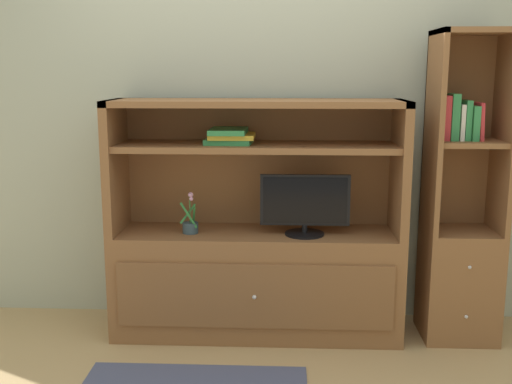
{
  "coord_description": "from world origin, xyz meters",
  "views": [
    {
      "loc": [
        0.16,
        -3.13,
        1.57
      ],
      "look_at": [
        0.0,
        0.35,
        0.88
      ],
      "focal_mm": 43.19,
      "sensor_mm": 36.0,
      "label": 1
    }
  ],
  "objects": [
    {
      "name": "ground_plane",
      "position": [
        0.0,
        0.0,
        0.0
      ],
      "size": [
        8.0,
        8.0,
        0.0
      ],
      "primitive_type": "plane",
      "color": "tan"
    },
    {
      "name": "painted_rear_wall",
      "position": [
        0.0,
        0.75,
        1.4
      ],
      "size": [
        6.0,
        0.1,
        2.8
      ],
      "primitive_type": "cube",
      "color": "#ADB29E",
      "rests_on": "ground_plane"
    },
    {
      "name": "media_console",
      "position": [
        0.0,
        0.4,
        0.47
      ],
      "size": [
        1.7,
        0.49,
        1.4
      ],
      "color": "brown",
      "rests_on": "ground_plane"
    },
    {
      "name": "tv_monitor",
      "position": [
        0.28,
        0.34,
        0.81
      ],
      "size": [
        0.52,
        0.23,
        0.36
      ],
      "color": "black",
      "rests_on": "media_console"
    },
    {
      "name": "potted_plant",
      "position": [
        -0.39,
        0.35,
        0.68
      ],
      "size": [
        0.11,
        0.11,
        0.25
      ],
      "color": "#384C56",
      "rests_on": "media_console"
    },
    {
      "name": "magazine_stack",
      "position": [
        -0.15,
        0.4,
        1.19
      ],
      "size": [
        0.29,
        0.3,
        0.09
      ],
      "color": "#338C4C",
      "rests_on": "media_console"
    },
    {
      "name": "bookshelf_tall",
      "position": [
        1.2,
        0.41,
        0.6
      ],
      "size": [
        0.42,
        0.39,
        1.79
      ],
      "color": "brown",
      "rests_on": "ground_plane"
    },
    {
      "name": "upright_book_row",
      "position": [
        1.15,
        0.4,
        1.29
      ],
      "size": [
        0.22,
        0.18,
        0.26
      ],
      "color": "red",
      "rests_on": "bookshelf_tall"
    }
  ]
}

